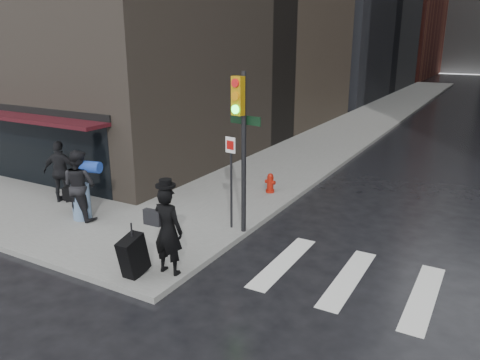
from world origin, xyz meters
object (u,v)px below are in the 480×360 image
object	(u,v)px
man_greycoat	(61,172)
man_jeans	(80,185)
traffic_light	(240,132)
fire_hydrant	(270,184)
man_overcoat	(161,234)

from	to	relation	value
man_greycoat	man_jeans	bearing A→B (deg)	132.54
traffic_light	fire_hydrant	bearing A→B (deg)	111.76
man_overcoat	man_greycoat	size ratio (longest dim) A/B	1.12
man_overcoat	man_greycoat	xyz separation A→B (m)	(-5.77, 2.23, 0.05)
man_jeans	traffic_light	size ratio (longest dim) A/B	0.48
man_overcoat	traffic_light	bearing A→B (deg)	-99.43
man_jeans	man_greycoat	world-z (taller)	man_jeans
man_overcoat	fire_hydrant	size ratio (longest dim) A/B	3.32
man_overcoat	traffic_light	world-z (taller)	traffic_light
man_overcoat	traffic_light	xyz separation A→B (m)	(0.37, 2.88, 1.81)
traffic_light	fire_hydrant	size ratio (longest dim) A/B	6.37
man_greycoat	fire_hydrant	distance (m)	6.78
man_overcoat	fire_hydrant	distance (m)	6.38
traffic_light	man_overcoat	bearing A→B (deg)	-88.47
man_overcoat	man_jeans	size ratio (longest dim) A/B	1.08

